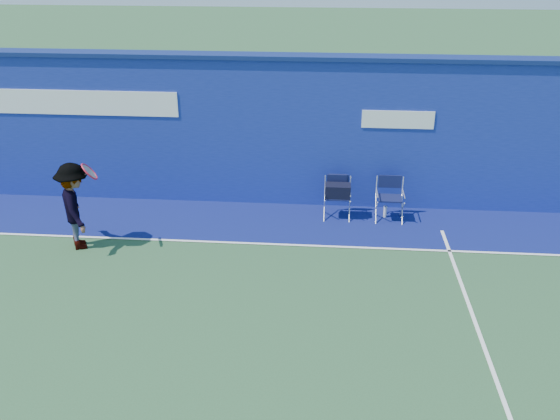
# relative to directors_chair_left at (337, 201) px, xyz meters

# --- Properties ---
(ground) EXTENTS (80.00, 80.00, 0.00)m
(ground) POSITION_rel_directors_chair_left_xyz_m (-2.48, -4.46, -0.36)
(ground) COLOR #2A502E
(ground) RESTS_ON ground
(stadium_wall) EXTENTS (24.00, 0.50, 3.08)m
(stadium_wall) POSITION_rel_directors_chair_left_xyz_m (-2.48, 0.74, 1.19)
(stadium_wall) COLOR navy
(stadium_wall) RESTS_ON ground
(out_of_bounds_strip) EXTENTS (24.00, 1.80, 0.01)m
(out_of_bounds_strip) POSITION_rel_directors_chair_left_xyz_m (-2.48, -0.36, -0.36)
(out_of_bounds_strip) COLOR #0D1657
(out_of_bounds_strip) RESTS_ON ground
(court_lines) EXTENTS (24.00, 12.00, 0.01)m
(court_lines) POSITION_rel_directors_chair_left_xyz_m (-2.48, -3.86, -0.35)
(court_lines) COLOR white
(court_lines) RESTS_ON out_of_bounds_strip
(directors_chair_left) EXTENTS (0.50, 0.46, 0.85)m
(directors_chair_left) POSITION_rel_directors_chair_left_xyz_m (0.00, 0.00, 0.00)
(directors_chair_left) COLOR silver
(directors_chair_left) RESTS_ON ground
(directors_chair_right) EXTENTS (0.52, 0.46, 0.86)m
(directors_chair_right) POSITION_rel_directors_chair_left_xyz_m (1.03, -0.01, -0.09)
(directors_chair_right) COLOR silver
(directors_chair_right) RESTS_ON ground
(water_bottle) EXTENTS (0.07, 0.07, 0.25)m
(water_bottle) POSITION_rel_directors_chair_left_xyz_m (0.97, 0.08, -0.24)
(water_bottle) COLOR silver
(water_bottle) RESTS_ON ground
(tennis_player) EXTENTS (1.09, 1.20, 1.68)m
(tennis_player) POSITION_rel_directors_chair_left_xyz_m (-4.66, -1.58, 0.45)
(tennis_player) COLOR #EA4738
(tennis_player) RESTS_ON ground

